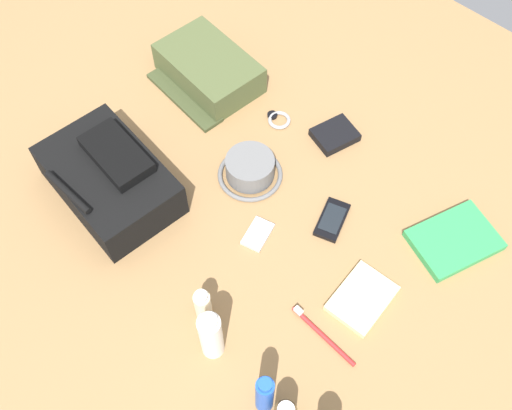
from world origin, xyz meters
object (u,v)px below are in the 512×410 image
paperback_novel (454,240)px  bucket_hat (250,169)px  backpack (110,179)px  toothbrush (320,332)px  wristwatch (278,119)px  deodorant_spray (265,394)px  lotion_bottle (203,305)px  wallet (335,135)px  notepad (363,297)px  cell_phone (332,220)px  media_player (258,234)px  toiletry_pouch (208,70)px  toothpaste_tube (211,335)px

paperback_novel → bucket_hat: bearing=21.9°
backpack → toothbrush: size_ratio=1.99×
wristwatch → toothbrush: (-0.48, 0.39, 0.00)m
deodorant_spray → lotion_bottle: deodorant_spray is taller
paperback_novel → wallet: bearing=-6.8°
toothbrush → notepad: bearing=-97.8°
lotion_bottle → wristwatch: (0.26, -0.53, -0.05)m
wallet → cell_phone: bearing=144.2°
deodorant_spray → backpack: bearing=-10.8°
paperback_novel → wristwatch: size_ratio=3.33×
cell_phone → media_player: bearing=55.6°
toiletry_pouch → deodorant_spray: deodorant_spray is taller
deodorant_spray → wallet: bearing=-62.1°
backpack → toothpaste_tube: size_ratio=2.14×
wristwatch → toothbrush: 0.61m
toothpaste_tube → media_player: toothpaste_tube is taller
toothpaste_tube → media_player: 0.31m
bucket_hat → toothbrush: (-0.41, 0.20, -0.02)m
toiletry_pouch → cell_phone: size_ratio=2.39×
toiletry_pouch → wristwatch: 0.25m
cell_phone → toothbrush: bearing=124.3°
paperback_novel → toothbrush: same height
media_player → toiletry_pouch: bearing=-31.1°
deodorant_spray → toothpaste_tube: size_ratio=0.91×
bucket_hat → cell_phone: 0.25m
bucket_hat → toothpaste_tube: (-0.26, 0.39, 0.05)m
deodorant_spray → toothpaste_tube: bearing=-3.4°
toothpaste_tube → cell_phone: 0.43m
cell_phone → wristwatch: cell_phone is taller
media_player → toothbrush: bearing=162.2°
toiletry_pouch → wallet: bearing=-167.5°
backpack → wristwatch: size_ratio=5.13×
deodorant_spray → paperback_novel: (-0.07, -0.59, -0.06)m
toiletry_pouch → cell_phone: 0.57m
notepad → toiletry_pouch: bearing=-21.4°
cell_phone → backpack: bearing=34.5°
backpack → lotion_bottle: bearing=170.0°
deodorant_spray → toothbrush: size_ratio=0.85×
deodorant_spray → toothpaste_tube: toothpaste_tube is taller
bucket_hat → toothbrush: size_ratio=0.92×
paperback_novel → lotion_bottle: bearing=60.7°
bucket_hat → wristwatch: 0.20m
wristwatch → wallet: size_ratio=0.65×
toothpaste_tube → lotion_bottle: size_ratio=1.54×
toothpaste_tube → toothbrush: size_ratio=0.93×
lotion_bottle → deodorant_spray: bearing=167.6°
bucket_hat → toothpaste_tube: toothpaste_tube is taller
media_player → notepad: bearing=-171.3°
lotion_bottle → wallet: bearing=-79.6°
backpack → toiletry_pouch: size_ratio=1.20×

